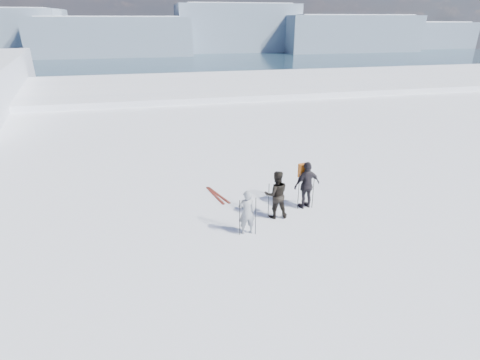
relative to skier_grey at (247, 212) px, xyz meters
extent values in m
plane|color=white|center=(1.98, 57.83, -18.25)|extent=(220.00, 208.01, 71.62)
cube|color=white|center=(1.98, 27.83, -7.25)|extent=(180.00, 16.00, 14.00)
plane|color=#1F3647|center=(1.98, 287.83, -30.75)|extent=(820.00, 820.00, 0.00)
cube|color=slate|center=(-38.02, 437.83, -11.75)|extent=(160.00, 80.00, 38.00)
cube|color=white|center=(-38.02, 437.83, 4.25)|extent=(136.00, 70.00, 8.00)
cube|color=slate|center=(101.98, 467.83, -4.75)|extent=(140.00, 80.00, 52.00)
cube|color=white|center=(101.98, 467.83, 18.25)|extent=(119.00, 70.00, 8.00)
cube|color=slate|center=(231.98, 437.83, -10.75)|extent=(160.00, 80.00, 40.00)
cube|color=white|center=(231.98, 437.83, 6.25)|extent=(136.00, 70.00, 8.00)
cube|color=slate|center=(351.98, 467.83, -14.75)|extent=(130.00, 80.00, 32.00)
cube|color=white|center=(351.98, 467.83, -1.75)|extent=(110.50, 70.00, 8.00)
cone|color=black|center=(-16.02, 29.83, -3.75)|extent=(5.60, 5.60, 10.00)
cone|color=black|center=(-17.02, 32.83, -3.75)|extent=(5.60, 5.60, 10.00)
imported|color=gray|center=(0.00, 0.00, 0.00)|extent=(0.55, 0.37, 1.49)
imported|color=black|center=(1.24, 0.83, 0.11)|extent=(0.89, 0.73, 1.70)
imported|color=black|center=(2.52, 1.26, 0.13)|extent=(1.10, 0.63, 1.76)
cube|color=#C95D12|center=(2.47, 1.51, 1.27)|extent=(0.41, 0.28, 0.51)
cylinder|color=black|center=(-0.24, -0.07, -0.13)|extent=(0.02, 0.02, 1.23)
cylinder|color=black|center=(0.25, -0.13, -0.10)|extent=(0.02, 0.02, 1.29)
cylinder|color=black|center=(0.96, 0.77, -0.10)|extent=(0.02, 0.02, 1.30)
cylinder|color=black|center=(1.48, 0.80, -0.12)|extent=(0.02, 0.02, 1.26)
cylinder|color=black|center=(2.21, 1.22, -0.06)|extent=(0.02, 0.02, 1.37)
cylinder|color=black|center=(2.74, 1.18, -0.14)|extent=(0.02, 0.02, 1.21)
cube|color=black|center=(-0.53, 2.95, -0.73)|extent=(0.46, 1.68, 0.03)
cube|color=black|center=(-0.39, 2.95, -0.73)|extent=(0.66, 1.63, 0.03)
camera|label=1|loc=(-2.53, -10.04, 5.58)|focal=28.00mm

